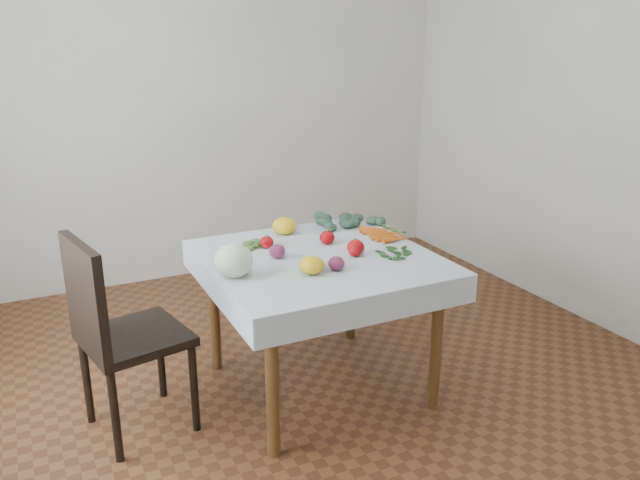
# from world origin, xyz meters

# --- Properties ---
(ground) EXTENTS (4.00, 4.00, 0.00)m
(ground) POSITION_xyz_m (0.00, 0.00, 0.00)
(ground) COLOR brown
(back_wall) EXTENTS (4.00, 0.04, 2.70)m
(back_wall) POSITION_xyz_m (0.00, 2.00, 1.35)
(back_wall) COLOR silver
(back_wall) RESTS_ON ground
(table) EXTENTS (1.00, 1.00, 0.75)m
(table) POSITION_xyz_m (0.00, 0.00, 0.65)
(table) COLOR brown
(table) RESTS_ON ground
(tablecloth) EXTENTS (1.12, 1.12, 0.01)m
(tablecloth) POSITION_xyz_m (0.00, 0.00, 0.75)
(tablecloth) COLOR white
(tablecloth) RESTS_ON table
(chair) EXTENTS (0.53, 0.53, 0.99)m
(chair) POSITION_xyz_m (-1.02, 0.03, 0.57)
(chair) COLOR black
(chair) RESTS_ON ground
(cabbage) EXTENTS (0.23, 0.23, 0.16)m
(cabbage) POSITION_xyz_m (-0.48, -0.09, 0.84)
(cabbage) COLOR #E1F3CC
(cabbage) RESTS_ON tablecloth
(tomato_a) EXTENTS (0.08, 0.08, 0.06)m
(tomato_a) POSITION_xyz_m (-0.19, 0.24, 0.79)
(tomato_a) COLOR #AC0B0F
(tomato_a) RESTS_ON tablecloth
(tomato_b) EXTENTS (0.08, 0.08, 0.06)m
(tomato_b) POSITION_xyz_m (0.17, -0.09, 0.79)
(tomato_b) COLOR #AC0B0F
(tomato_b) RESTS_ON tablecloth
(tomato_c) EXTENTS (0.09, 0.09, 0.07)m
(tomato_c) POSITION_xyz_m (0.13, 0.16, 0.79)
(tomato_c) COLOR #AC0B0F
(tomato_c) RESTS_ON tablecloth
(tomato_d) EXTENTS (0.11, 0.11, 0.08)m
(tomato_d) POSITION_xyz_m (0.18, -0.07, 0.80)
(tomato_d) COLOR #AC0B0F
(tomato_d) RESTS_ON tablecloth
(heirloom_back) EXTENTS (0.16, 0.16, 0.10)m
(heirloom_back) POSITION_xyz_m (-0.01, 0.43, 0.80)
(heirloom_back) COLOR yellow
(heirloom_back) RESTS_ON tablecloth
(heirloom_front) EXTENTS (0.14, 0.14, 0.08)m
(heirloom_front) POSITION_xyz_m (-0.14, -0.21, 0.80)
(heirloom_front) COLOR yellow
(heirloom_front) RESTS_ON tablecloth
(onion_a) EXTENTS (0.10, 0.10, 0.07)m
(onion_a) POSITION_xyz_m (-0.20, 0.06, 0.79)
(onion_a) COLOR #5F1B3E
(onion_a) RESTS_ON tablecloth
(onion_b) EXTENTS (0.09, 0.09, 0.07)m
(onion_b) POSITION_xyz_m (-0.01, -0.22, 0.79)
(onion_b) COLOR #5F1B3E
(onion_b) RESTS_ON tablecloth
(tomatillo_cluster) EXTENTS (0.17, 0.10, 0.05)m
(tomatillo_cluster) POSITION_xyz_m (-0.09, -0.16, 0.78)
(tomatillo_cluster) COLOR #B8CE76
(tomatillo_cluster) RESTS_ON tablecloth
(carrot_bunch) EXTENTS (0.19, 0.30, 0.03)m
(carrot_bunch) POSITION_xyz_m (0.48, 0.13, 0.77)
(carrot_bunch) COLOR #E55319
(carrot_bunch) RESTS_ON tablecloth
(kale_bunch) EXTENTS (0.33, 0.31, 0.05)m
(kale_bunch) POSITION_xyz_m (0.40, 0.45, 0.78)
(kale_bunch) COLOR #375B45
(kale_bunch) RESTS_ON tablecloth
(basil_bunch) EXTENTS (0.24, 0.17, 0.01)m
(basil_bunch) POSITION_xyz_m (0.40, -0.15, 0.76)
(basil_bunch) COLOR #204E18
(basil_bunch) RESTS_ON tablecloth
(dill_bunch) EXTENTS (0.18, 0.18, 0.02)m
(dill_bunch) POSITION_xyz_m (-0.25, 0.29, 0.77)
(dill_bunch) COLOR #4C7535
(dill_bunch) RESTS_ON tablecloth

